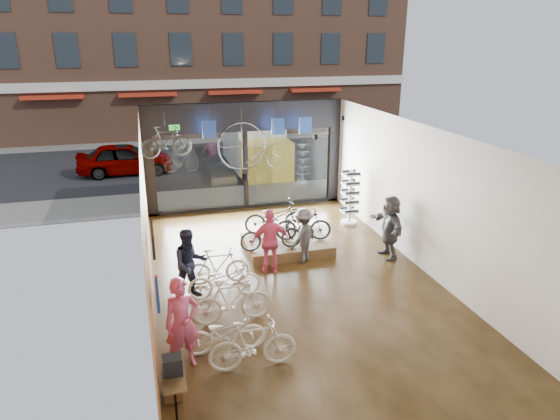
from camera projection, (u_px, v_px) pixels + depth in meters
name	position (u px, v px, depth m)	size (l,w,h in m)	color
ground_plane	(294.00, 281.00, 12.78)	(7.00, 12.00, 0.04)	black
ceiling	(295.00, 132.00, 11.51)	(7.00, 12.00, 0.04)	black
wall_left	(146.00, 224.00, 11.27)	(0.04, 12.00, 3.80)	brown
wall_right	(423.00, 199.00, 13.02)	(0.04, 12.00, 3.80)	beige
wall_back	(425.00, 353.00, 6.66)	(7.00, 0.04, 3.80)	beige
storefront	(245.00, 156.00, 17.61)	(7.00, 0.26, 3.80)	black
exit_sign	(174.00, 127.00, 16.53)	(0.35, 0.06, 0.18)	#198C26
street_road	(212.00, 154.00, 26.44)	(30.00, 18.00, 0.02)	black
sidewalk_near	(240.00, 196.00, 19.31)	(30.00, 2.40, 0.12)	slate
sidewalk_far	(203.00, 139.00, 30.06)	(30.00, 2.00, 0.12)	slate
opposite_building	(192.00, 17.00, 30.05)	(26.00, 5.00, 14.00)	brown
street_car	(125.00, 159.00, 22.40)	(1.68, 4.18, 1.42)	gray
box_truck	(257.00, 144.00, 22.76)	(2.14, 6.42, 2.53)	silver
floor_bike_1	(253.00, 345.00, 9.24)	(0.48, 1.68, 1.01)	beige
floor_bike_2	(225.00, 333.00, 9.76)	(0.56, 1.60, 0.84)	beige
floor_bike_3	(232.00, 301.00, 10.74)	(0.49, 1.75, 1.05)	beige
floor_bike_4	(224.00, 280.00, 11.80)	(0.60, 1.73, 0.91)	beige
floor_bike_5	(218.00, 266.00, 12.46)	(0.44, 1.57, 0.94)	beige
display_platform	(287.00, 245.00, 14.57)	(2.40, 1.80, 0.30)	#462D1E
display_bike_left	(271.00, 234.00, 13.74)	(0.61, 1.75, 0.92)	black
display_bike_mid	(303.00, 224.00, 14.35)	(0.46, 1.62, 0.97)	black
display_bike_right	(275.00, 217.00, 14.95)	(0.65, 1.85, 0.97)	black
customer_0	(182.00, 323.00, 9.20)	(0.66, 0.43, 1.81)	#CC4C72
customer_1	(190.00, 264.00, 11.68)	(0.84, 0.66, 1.73)	#161C33
customer_2	(270.00, 241.00, 12.94)	(1.03, 0.43, 1.76)	#CC4C72
customer_3	(303.00, 235.00, 13.60)	(1.00, 0.57, 1.55)	#3F3F44
customer_5	(390.00, 227.00, 13.86)	(1.67, 0.53, 1.80)	#3F3F44
sunglasses_rack	(350.00, 198.00, 16.33)	(0.54, 0.44, 1.82)	white
wall_merch	(161.00, 328.00, 8.32)	(0.40, 2.40, 2.60)	navy
penny_farthing	(252.00, 147.00, 16.21)	(1.99, 0.06, 1.60)	black
hung_bike	(166.00, 142.00, 14.95)	(0.45, 1.58, 0.95)	black
jersey_left	(209.00, 129.00, 16.17)	(0.45, 0.03, 0.55)	#1E3F99
jersey_mid	(278.00, 126.00, 16.75)	(0.45, 0.03, 0.55)	#1E3F99
jersey_right	(305.00, 125.00, 16.99)	(0.45, 0.03, 0.55)	#1E3F99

